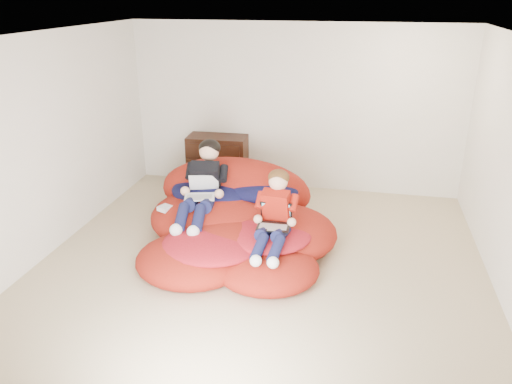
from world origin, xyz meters
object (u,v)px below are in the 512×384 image
(laptop_white, at_px, (202,190))
(laptop_black, at_px, (275,219))
(beanbag_pile, at_px, (235,221))
(dresser, at_px, (218,161))
(older_boy, at_px, (203,182))
(younger_boy, at_px, (275,212))

(laptop_white, xyz_separation_m, laptop_black, (0.99, -0.47, -0.07))
(laptop_black, bearing_deg, laptop_white, 154.62)
(beanbag_pile, height_order, laptop_black, beanbag_pile)
(dresser, distance_m, beanbag_pile, 1.90)
(dresser, bearing_deg, beanbag_pile, -67.64)
(dresser, relative_size, older_boy, 0.75)
(laptop_white, height_order, laptop_black, laptop_white)
(older_boy, distance_m, younger_boy, 1.13)
(dresser, distance_m, laptop_black, 2.60)
(younger_boy, bearing_deg, laptop_black, -90.00)
(dresser, xyz_separation_m, older_boy, (0.32, -1.70, 0.32))
(dresser, bearing_deg, laptop_white, -79.87)
(dresser, height_order, younger_boy, younger_boy)
(younger_boy, bearing_deg, older_boy, 151.56)
(dresser, xyz_separation_m, laptop_black, (1.31, -2.24, 0.16))
(dresser, height_order, laptop_white, laptop_white)
(beanbag_pile, height_order, older_boy, older_boy)
(dresser, distance_m, laptop_white, 1.82)
(older_boy, xyz_separation_m, laptop_black, (0.99, -0.54, -0.16))
(dresser, distance_m, younger_boy, 2.60)
(older_boy, bearing_deg, laptop_black, -28.63)
(younger_boy, bearing_deg, laptop_white, 154.82)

